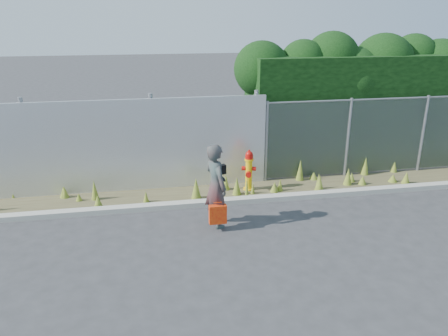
% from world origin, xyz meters
% --- Properties ---
extents(ground, '(80.00, 80.00, 0.00)m').
position_xyz_m(ground, '(0.00, 0.00, 0.00)').
color(ground, '#323234').
rests_on(ground, ground).
extents(curb, '(16.00, 0.22, 0.12)m').
position_xyz_m(curb, '(0.00, 1.80, 0.06)').
color(curb, '#A6A496').
rests_on(curb, ground).
extents(weed_strip, '(16.00, 1.28, 0.55)m').
position_xyz_m(weed_strip, '(0.13, 2.44, 0.13)').
color(weed_strip, brown).
rests_on(weed_strip, ground).
extents(corrugated_fence, '(8.50, 0.21, 2.30)m').
position_xyz_m(corrugated_fence, '(-3.25, 3.01, 1.10)').
color(corrugated_fence, '#B9BCC1').
rests_on(corrugated_fence, ground).
extents(chainlink_fence, '(6.50, 0.07, 2.05)m').
position_xyz_m(chainlink_fence, '(4.25, 3.00, 1.03)').
color(chainlink_fence, gray).
rests_on(chainlink_fence, ground).
extents(hedge, '(7.74, 1.85, 3.60)m').
position_xyz_m(hedge, '(4.44, 4.04, 1.99)').
color(hedge, black).
rests_on(hedge, ground).
extents(fire_hydrant, '(0.34, 0.30, 1.01)m').
position_xyz_m(fire_hydrant, '(0.50, 2.49, 0.49)').
color(fire_hydrant, yellow).
rests_on(fire_hydrant, ground).
extents(woman, '(0.58, 0.71, 1.69)m').
position_xyz_m(woman, '(-0.56, 0.84, 0.84)').
color(woman, '#0E5C56').
rests_on(woman, ground).
extents(red_tote_bag, '(0.34, 0.13, 0.45)m').
position_xyz_m(red_tote_bag, '(-0.57, 0.57, 0.36)').
color(red_tote_bag, red).
extents(black_shoulder_bag, '(0.25, 0.11, 0.19)m').
position_xyz_m(black_shoulder_bag, '(-0.46, 1.04, 1.10)').
color(black_shoulder_bag, black).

